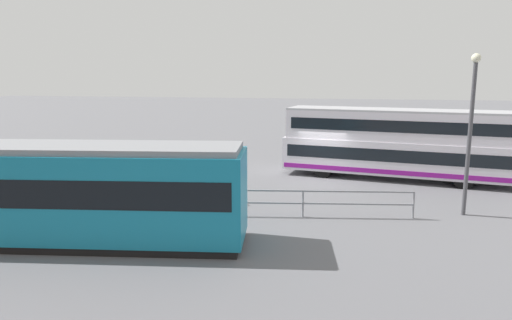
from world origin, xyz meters
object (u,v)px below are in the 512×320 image
at_px(pedestrian_near_railing, 212,180).
at_px(street_lamp, 471,122).
at_px(info_sign, 178,163).
at_px(double_decker_bus, 397,143).
at_px(tram_yellow, 45,192).

distance_m(pedestrian_near_railing, street_lamp, 10.70).
bearing_deg(info_sign, double_decker_bus, -145.63).
bearing_deg(info_sign, street_lamp, -177.71).
height_order(double_decker_bus, street_lamp, street_lamp).
relative_size(double_decker_bus, street_lamp, 1.93).
height_order(double_decker_bus, info_sign, double_decker_bus).
bearing_deg(info_sign, tram_yellow, 62.59).
distance_m(pedestrian_near_railing, info_sign, 1.65).
xyz_separation_m(double_decker_bus, tram_yellow, (12.52, 11.96, -0.19)).
xyz_separation_m(pedestrian_near_railing, info_sign, (1.43, 0.34, 0.76)).
distance_m(double_decker_bus, info_sign, 11.85).
xyz_separation_m(tram_yellow, info_sign, (-2.73, -5.27, 0.06)).
bearing_deg(street_lamp, double_decker_bus, -72.23).
relative_size(tram_yellow, info_sign, 5.35).
height_order(tram_yellow, info_sign, tram_yellow).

